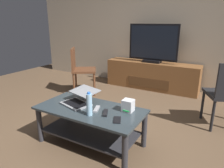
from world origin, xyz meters
name	(u,v)px	position (x,y,z in m)	size (l,w,h in m)	color
ground_plane	(97,138)	(0.00, 0.00, 0.00)	(7.68, 7.68, 0.00)	brown
back_wall	(163,20)	(0.00, 2.51, 1.40)	(6.40, 0.12, 2.80)	#B2A38C
coffee_table	(91,120)	(0.00, -0.13, 0.31)	(1.20, 0.59, 0.45)	#2D383D
media_cabinet	(151,75)	(-0.07, 2.19, 0.28)	(1.91, 0.41, 0.56)	brown
television	(153,44)	(-0.07, 2.17, 0.93)	(1.00, 0.20, 0.76)	black
side_chair	(80,68)	(-1.19, 1.23, 0.51)	(0.61, 0.61, 0.89)	#59331E
laptop	(79,99)	(-0.19, -0.07, 0.51)	(0.42, 0.45, 0.16)	gray
router_box	(128,106)	(0.40, 0.01, 0.51)	(0.11, 0.11, 0.13)	silver
water_bottle_near	(89,104)	(0.10, -0.27, 0.57)	(0.06, 0.06, 0.25)	#99C6E5
cell_phone	(117,120)	(0.40, -0.24, 0.45)	(0.07, 0.14, 0.01)	black
tv_remote	(105,113)	(0.22, -0.17, 0.46)	(0.04, 0.16, 0.02)	black
soundbar_remote	(97,109)	(0.09, -0.13, 0.46)	(0.04, 0.16, 0.02)	#99999E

